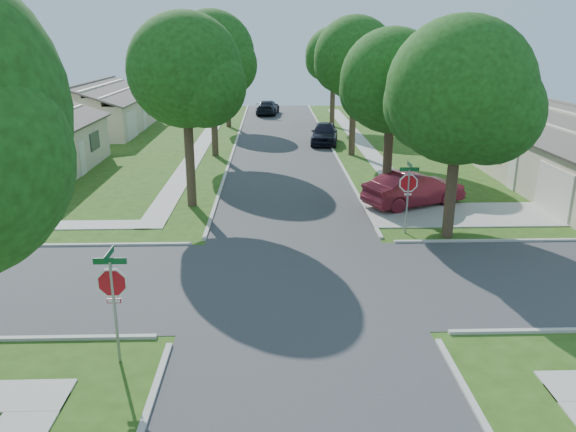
% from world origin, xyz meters
% --- Properties ---
extents(ground, '(100.00, 100.00, 0.00)m').
position_xyz_m(ground, '(0.00, 0.00, 0.00)').
color(ground, '#2B4813').
rests_on(ground, ground).
extents(road_ns, '(7.00, 100.00, 0.02)m').
position_xyz_m(road_ns, '(0.00, 0.00, 0.00)').
color(road_ns, '#333335').
rests_on(road_ns, ground).
extents(sidewalk_ne, '(1.20, 40.00, 0.04)m').
position_xyz_m(sidewalk_ne, '(6.10, 26.00, 0.02)').
color(sidewalk_ne, '#9E9B91').
rests_on(sidewalk_ne, ground).
extents(sidewalk_nw, '(1.20, 40.00, 0.04)m').
position_xyz_m(sidewalk_nw, '(-6.10, 26.00, 0.02)').
color(sidewalk_nw, '#9E9B91').
rests_on(sidewalk_nw, ground).
extents(driveway, '(8.80, 3.60, 0.05)m').
position_xyz_m(driveway, '(7.90, 7.10, 0.03)').
color(driveway, '#9E9B91').
rests_on(driveway, ground).
extents(stop_sign_sw, '(1.05, 0.80, 2.98)m').
position_xyz_m(stop_sign_sw, '(-4.70, -4.70, 2.03)').
color(stop_sign_sw, gray).
rests_on(stop_sign_sw, ground).
extents(stop_sign_ne, '(1.05, 0.80, 2.98)m').
position_xyz_m(stop_sign_ne, '(4.70, 4.70, 2.03)').
color(stop_sign_ne, gray).
rests_on(stop_sign_ne, ground).
extents(tree_e_near, '(4.97, 4.80, 8.28)m').
position_xyz_m(tree_e_near, '(4.75, 9.01, 5.64)').
color(tree_e_near, '#38281C').
rests_on(tree_e_near, ground).
extents(tree_e_mid, '(5.59, 5.40, 9.21)m').
position_xyz_m(tree_e_mid, '(4.76, 21.01, 6.25)').
color(tree_e_mid, '#38281C').
rests_on(tree_e_mid, ground).
extents(tree_e_far, '(5.17, 5.00, 8.72)m').
position_xyz_m(tree_e_far, '(4.75, 34.01, 5.98)').
color(tree_e_far, '#38281C').
rests_on(tree_e_far, ground).
extents(tree_w_near, '(5.38, 5.20, 8.97)m').
position_xyz_m(tree_w_near, '(-4.64, 9.01, 6.12)').
color(tree_w_near, '#38281C').
rests_on(tree_w_near, ground).
extents(tree_w_mid, '(5.80, 5.60, 9.56)m').
position_xyz_m(tree_w_mid, '(-4.64, 21.01, 6.49)').
color(tree_w_mid, '#38281C').
rests_on(tree_w_mid, ground).
extents(tree_w_far, '(4.76, 4.60, 8.04)m').
position_xyz_m(tree_w_far, '(-4.65, 34.01, 5.51)').
color(tree_w_far, '#38281C').
rests_on(tree_w_far, ground).
extents(tree_ne_corner, '(5.80, 5.60, 8.66)m').
position_xyz_m(tree_ne_corner, '(6.36, 4.21, 5.59)').
color(tree_ne_corner, '#38281C').
rests_on(tree_ne_corner, ground).
extents(house_ne_far, '(8.42, 13.60, 4.23)m').
position_xyz_m(house_ne_far, '(15.99, 29.00, 1.52)').
color(house_ne_far, beige).
rests_on(house_ne_far, ground).
extents(house_nw_near, '(8.42, 13.60, 4.23)m').
position_xyz_m(house_nw_near, '(-15.99, 15.00, 1.52)').
color(house_nw_near, beige).
rests_on(house_nw_near, ground).
extents(house_nw_far, '(8.42, 13.60, 4.23)m').
position_xyz_m(house_nw_far, '(-15.99, 32.00, 1.52)').
color(house_nw_far, beige).
rests_on(house_nw_far, ground).
extents(car_driveway, '(5.28, 3.67, 1.65)m').
position_xyz_m(car_driveway, '(6.00, 8.70, 0.83)').
color(car_driveway, '#5B121D').
rests_on(car_driveway, ground).
extents(car_curb_east, '(2.57, 5.02, 1.64)m').
position_xyz_m(car_curb_east, '(3.20, 25.24, 0.82)').
color(car_curb_east, black).
rests_on(car_curb_east, ground).
extents(car_curb_west, '(2.65, 5.29, 1.47)m').
position_xyz_m(car_curb_west, '(-1.20, 42.28, 0.74)').
color(car_curb_west, black).
rests_on(car_curb_west, ground).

